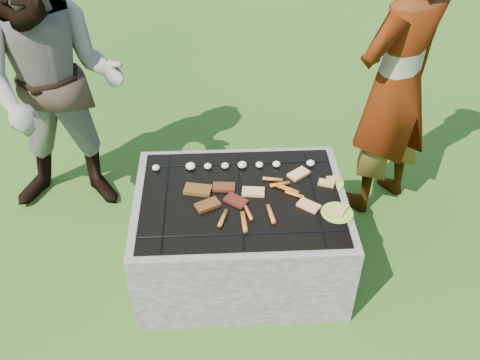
% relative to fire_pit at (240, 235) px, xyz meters
% --- Properties ---
extents(lawn, '(60.00, 60.00, 0.00)m').
position_rel_fire_pit_xyz_m(lawn, '(0.00, 0.00, -0.28)').
color(lawn, '#204611').
rests_on(lawn, ground).
extents(fire_pit, '(1.30, 1.00, 0.62)m').
position_rel_fire_pit_xyz_m(fire_pit, '(0.00, 0.00, 0.00)').
color(fire_pit, gray).
rests_on(fire_pit, ground).
extents(mushrooms, '(1.05, 0.06, 0.04)m').
position_rel_fire_pit_xyz_m(mushrooms, '(-0.05, 0.29, 0.35)').
color(mushrooms, beige).
rests_on(mushrooms, fire_pit).
extents(pork_slabs, '(0.40, 0.27, 0.02)m').
position_rel_fire_pit_xyz_m(pork_slabs, '(-0.16, 0.01, 0.34)').
color(pork_slabs, '#93621A').
rests_on(pork_slabs, fire_pit).
extents(sausages, '(0.53, 0.48, 0.03)m').
position_rel_fire_pit_xyz_m(sausages, '(0.14, -0.08, 0.34)').
color(sausages, orange).
rests_on(sausages, fire_pit).
extents(bread_on_grate, '(0.47, 0.44, 0.02)m').
position_rel_fire_pit_xyz_m(bread_on_grate, '(0.28, 0.04, 0.34)').
color(bread_on_grate, '#F7DD7E').
rests_on(bread_on_grate, fire_pit).
extents(plate_far, '(0.21, 0.21, 0.03)m').
position_rel_fire_pit_xyz_m(plate_far, '(0.56, 0.11, 0.33)').
color(plate_far, '#DAFF3C').
rests_on(plate_far, fire_pit).
extents(plate_near, '(0.25, 0.25, 0.03)m').
position_rel_fire_pit_xyz_m(plate_near, '(0.56, -0.17, 0.33)').
color(plate_near, '#C3EE39').
rests_on(plate_near, fire_pit).
extents(cook, '(0.86, 0.80, 1.98)m').
position_rel_fire_pit_xyz_m(cook, '(1.06, 0.63, 0.71)').
color(cook, gray).
rests_on(cook, ground).
extents(bystander, '(0.97, 0.76, 1.98)m').
position_rel_fire_pit_xyz_m(bystander, '(-1.19, 0.72, 0.71)').
color(bystander, gray).
rests_on(bystander, ground).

